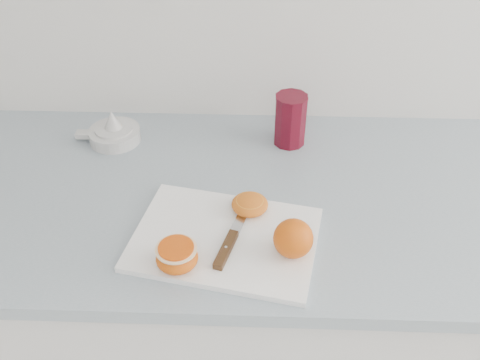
# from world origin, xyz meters

# --- Properties ---
(counter) EXTENTS (2.59, 0.64, 0.89)m
(counter) POSITION_xyz_m (-0.24, 1.70, 0.45)
(counter) COLOR silver
(counter) RESTS_ON ground
(cutting_board) EXTENTS (0.38, 0.30, 0.01)m
(cutting_board) POSITION_xyz_m (-0.18, 1.55, 0.90)
(cutting_board) COLOR white
(cutting_board) RESTS_ON counter
(whole_orange) EXTENTS (0.07, 0.07, 0.07)m
(whole_orange) POSITION_xyz_m (-0.06, 1.51, 0.94)
(whole_orange) COLOR orange
(whole_orange) RESTS_ON cutting_board
(half_orange) EXTENTS (0.07, 0.07, 0.05)m
(half_orange) POSITION_xyz_m (-0.26, 1.47, 0.92)
(half_orange) COLOR orange
(half_orange) RESTS_ON cutting_board
(squeezed_shell) EXTENTS (0.07, 0.07, 0.03)m
(squeezed_shell) POSITION_xyz_m (-0.14, 1.62, 0.92)
(squeezed_shell) COLOR #CD6016
(squeezed_shell) RESTS_ON cutting_board
(paring_knife) EXTENTS (0.08, 0.21, 0.01)m
(paring_knife) POSITION_xyz_m (-0.17, 1.53, 0.91)
(paring_knife) COLOR #432411
(paring_knife) RESTS_ON cutting_board
(citrus_juicer) EXTENTS (0.15, 0.12, 0.08)m
(citrus_juicer) POSITION_xyz_m (-0.46, 1.87, 0.91)
(citrus_juicer) COLOR silver
(citrus_juicer) RESTS_ON counter
(red_tumbler) EXTENTS (0.08, 0.08, 0.12)m
(red_tumbler) POSITION_xyz_m (-0.05, 1.88, 0.95)
(red_tumbler) COLOR #5B0B1A
(red_tumbler) RESTS_ON counter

